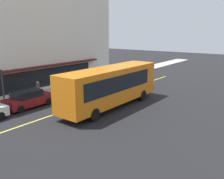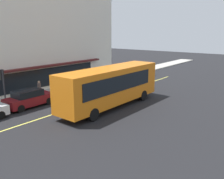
% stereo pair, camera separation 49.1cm
% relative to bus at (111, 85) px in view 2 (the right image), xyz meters
% --- Properties ---
extents(ground, '(120.00, 120.00, 0.00)m').
position_rel_bus_xyz_m(ground, '(-1.36, 2.45, -1.99)').
color(ground, black).
extents(sidewalk, '(80.00, 2.76, 0.15)m').
position_rel_bus_xyz_m(sidewalk, '(-1.36, 8.19, -1.91)').
color(sidewalk, '#B2ADA3').
rests_on(sidewalk, ground).
extents(lane_centre_stripe, '(36.00, 0.16, 0.01)m').
position_rel_bus_xyz_m(lane_centre_stripe, '(-1.36, 2.45, -1.98)').
color(lane_centre_stripe, '#D8D14C').
rests_on(lane_centre_stripe, ground).
extents(storefront_building, '(23.04, 10.53, 14.26)m').
position_rel_bus_xyz_m(storefront_building, '(0.61, 14.52, 5.14)').
color(storefront_building, silver).
rests_on(storefront_building, ground).
extents(bus, '(11.15, 2.68, 3.50)m').
position_rel_bus_xyz_m(bus, '(0.00, 0.00, 0.00)').
color(bus, orange).
rests_on(bus, ground).
extents(traffic_light, '(0.30, 0.52, 3.20)m').
position_rel_bus_xyz_m(traffic_light, '(-5.89, 7.33, 0.55)').
color(traffic_light, '#2D2D33').
rests_on(traffic_light, sidewalk).
extents(car_maroon, '(4.32, 1.89, 1.52)m').
position_rel_bus_xyz_m(car_maroon, '(-4.44, 5.79, -1.24)').
color(car_maroon, maroon).
rests_on(car_maroon, ground).
extents(pedestrian_by_curb, '(0.34, 0.34, 1.64)m').
position_rel_bus_xyz_m(pedestrian_by_curb, '(-2.28, 7.29, -0.85)').
color(pedestrian_by_curb, black).
rests_on(pedestrian_by_curb, sidewalk).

